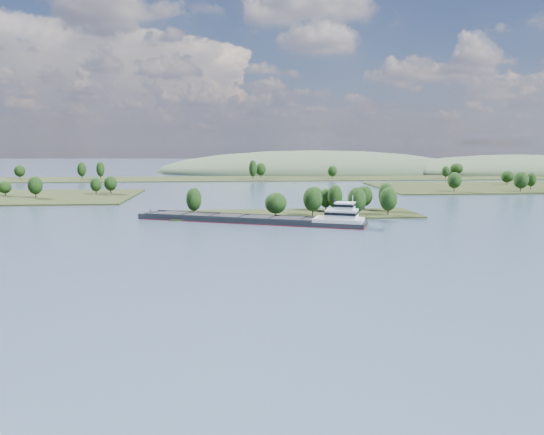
{
  "coord_description": "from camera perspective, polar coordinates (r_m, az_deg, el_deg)",
  "views": [
    {
      "loc": [
        -28.16,
        -35.63,
        29.46
      ],
      "look_at": [
        -14.44,
        130.0,
        6.0
      ],
      "focal_mm": 35.0,
      "sensor_mm": 36.0,
      "label": 1
    }
  ],
  "objects": [
    {
      "name": "tree_island",
      "position": [
        218.41,
        4.49,
        1.3
      ],
      "size": [
        100.0,
        31.73,
        13.25
      ],
      "color": "black",
      "rests_on": "ground"
    },
    {
      "name": "hill_west",
      "position": [
        543.63,
        4.62,
        4.9
      ],
      "size": [
        320.0,
        160.0,
        44.0
      ],
      "primitive_type": "ellipsoid",
      "color": "#374932",
      "rests_on": "ground"
    },
    {
      "name": "cargo_barge",
      "position": [
        196.43,
        -0.83,
        -0.15
      ],
      "size": [
        85.38,
        42.38,
        11.88
      ],
      "color": "black",
      "rests_on": "ground"
    },
    {
      "name": "hill_east",
      "position": [
        582.72,
        24.99,
        4.39
      ],
      "size": [
        260.0,
        140.0,
        36.0
      ],
      "primitive_type": "ellipsoid",
      "color": "#374932",
      "rests_on": "ground"
    },
    {
      "name": "back_shoreline",
      "position": [
        437.93,
        0.0,
        4.27
      ],
      "size": [
        900.0,
        60.0,
        16.69
      ],
      "color": "black",
      "rests_on": "ground"
    },
    {
      "name": "ground",
      "position": [
        160.87,
        5.43,
        -2.55
      ],
      "size": [
        1800.0,
        1800.0,
        0.0
      ],
      "primitive_type": "plane",
      "color": "#3B4F66",
      "rests_on": "ground"
    }
  ]
}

